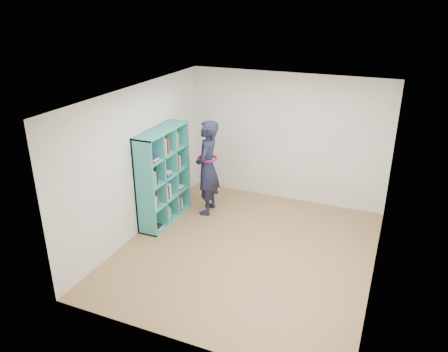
% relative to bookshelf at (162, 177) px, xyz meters
% --- Properties ---
extents(floor, '(4.50, 4.50, 0.00)m').
position_rel_bookshelf_xyz_m(floor, '(1.83, -0.45, -0.86)').
color(floor, olive).
rests_on(floor, ground).
extents(ceiling, '(4.50, 4.50, 0.00)m').
position_rel_bookshelf_xyz_m(ceiling, '(1.83, -0.45, 1.74)').
color(ceiling, white).
rests_on(ceiling, wall_back).
extents(wall_left, '(0.02, 4.50, 2.60)m').
position_rel_bookshelf_xyz_m(wall_left, '(-0.17, -0.45, 0.44)').
color(wall_left, beige).
rests_on(wall_left, floor).
extents(wall_right, '(0.02, 4.50, 2.60)m').
position_rel_bookshelf_xyz_m(wall_right, '(3.83, -0.45, 0.44)').
color(wall_right, beige).
rests_on(wall_right, floor).
extents(wall_back, '(4.00, 0.02, 2.60)m').
position_rel_bookshelf_xyz_m(wall_back, '(1.83, 1.80, 0.44)').
color(wall_back, beige).
rests_on(wall_back, floor).
extents(wall_front, '(4.00, 0.02, 2.60)m').
position_rel_bookshelf_xyz_m(wall_front, '(1.83, -2.70, 0.44)').
color(wall_front, beige).
rests_on(wall_front, floor).
extents(bookshelf, '(0.39, 1.33, 1.77)m').
position_rel_bookshelf_xyz_m(bookshelf, '(0.00, 0.00, 0.00)').
color(bookshelf, teal).
rests_on(bookshelf, floor).
extents(person, '(0.55, 0.74, 1.84)m').
position_rel_bookshelf_xyz_m(person, '(0.63, 0.61, 0.06)').
color(person, black).
rests_on(person, floor).
extents(smartphone, '(0.05, 0.10, 0.14)m').
position_rel_bookshelf_xyz_m(smartphone, '(0.46, 0.65, 0.18)').
color(smartphone, silver).
rests_on(smartphone, person).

